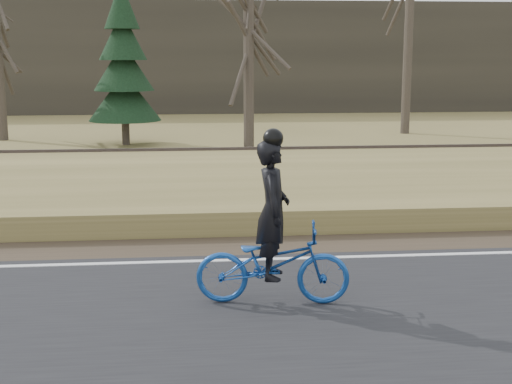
{
  "coord_description": "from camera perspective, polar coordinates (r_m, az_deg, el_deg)",
  "views": [
    {
      "loc": [
        -2.22,
        -10.66,
        3.31
      ],
      "look_at": [
        -1.15,
        0.5,
        1.1
      ],
      "focal_mm": 50.0,
      "sensor_mm": 36.0,
      "label": 1
    }
  ],
  "objects": [
    {
      "name": "embankment",
      "position": [
        15.34,
        2.97,
        -0.48
      ],
      "size": [
        120.0,
        5.0,
        0.44
      ],
      "primitive_type": "cube",
      "color": "olive",
      "rests_on": "ground"
    },
    {
      "name": "bare_tree_near_left",
      "position": [
        24.26,
        -0.59,
        11.87
      ],
      "size": [
        0.36,
        0.36,
        7.23
      ],
      "primitive_type": "cylinder",
      "color": "#483F34",
      "rests_on": "ground"
    },
    {
      "name": "edge_line",
      "position": [
        11.55,
        5.87,
        -5.23
      ],
      "size": [
        120.0,
        0.12,
        0.01
      ],
      "primitive_type": "cube",
      "color": "silver",
      "rests_on": "road"
    },
    {
      "name": "treeline_backdrop",
      "position": [
        40.72,
        -2.38,
        10.71
      ],
      "size": [
        120.0,
        4.0,
        6.0
      ],
      "primitive_type": "cube",
      "color": "#383328",
      "rests_on": "ground"
    },
    {
      "name": "ballast",
      "position": [
        19.04,
        1.31,
        1.83
      ],
      "size": [
        120.0,
        3.0,
        0.45
      ],
      "primitive_type": "cube",
      "color": "slate",
      "rests_on": "ground"
    },
    {
      "name": "conifer",
      "position": [
        26.14,
        -10.56,
        9.74
      ],
      "size": [
        2.6,
        2.6,
        5.81
      ],
      "color": "#483F34",
      "rests_on": "ground"
    },
    {
      "name": "road",
      "position": [
        9.07,
        9.25,
        -10.2
      ],
      "size": [
        120.0,
        6.0,
        0.06
      ],
      "primitive_type": "cube",
      "color": "black",
      "rests_on": "ground"
    },
    {
      "name": "ground",
      "position": [
        11.38,
        6.06,
        -5.82
      ],
      "size": [
        120.0,
        120.0,
        0.0
      ],
      "primitive_type": "plane",
      "color": "olive",
      "rests_on": "ground"
    },
    {
      "name": "cyclist",
      "position": [
        9.3,
        1.34,
        -4.6
      ],
      "size": [
        2.08,
        0.96,
        2.31
      ],
      "rotation": [
        0.0,
        0.0,
        1.44
      ],
      "color": "navy",
      "rests_on": "road"
    },
    {
      "name": "bare_tree_center",
      "position": [
        30.03,
        12.18,
        13.75
      ],
      "size": [
        0.36,
        0.36,
        9.6
      ],
      "primitive_type": "cylinder",
      "color": "#483F34",
      "rests_on": "ground"
    },
    {
      "name": "railroad",
      "position": [
        18.99,
        1.31,
        2.73
      ],
      "size": [
        120.0,
        2.4,
        0.29
      ],
      "color": "black",
      "rests_on": "ballast"
    },
    {
      "name": "shoulder",
      "position": [
        12.5,
        4.98,
        -4.14
      ],
      "size": [
        120.0,
        1.6,
        0.04
      ],
      "primitive_type": "cube",
      "color": "#473A2B",
      "rests_on": "ground"
    }
  ]
}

